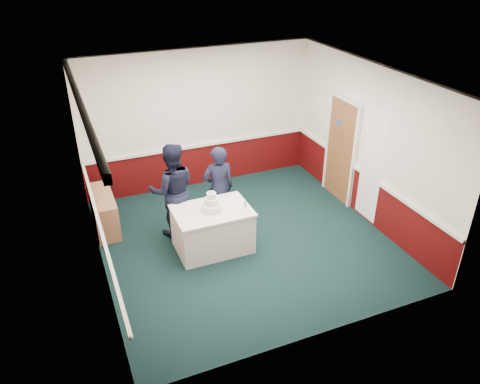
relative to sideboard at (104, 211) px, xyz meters
name	(u,v)px	position (x,y,z in m)	size (l,w,h in m)	color
ground	(245,241)	(2.28, -1.44, -0.35)	(5.00, 5.00, 0.00)	#112B2A
room_shell	(236,128)	(2.36, -0.83, 1.62)	(5.00, 5.00, 3.00)	white
sideboard	(104,211)	(0.00, 0.00, 0.00)	(0.41, 1.20, 0.70)	#A1764E
cake_table	(213,229)	(1.66, -1.42, 0.05)	(1.32, 0.92, 0.79)	white
wedding_cake	(212,204)	(1.66, -1.42, 0.55)	(0.35, 0.35, 0.36)	white
cake_knife	(214,216)	(1.63, -1.62, 0.44)	(0.01, 0.22, 0.01)	silver
champagne_flute	(245,205)	(2.16, -1.70, 0.58)	(0.05, 0.05, 0.21)	silver
person_man	(173,190)	(1.18, -0.68, 0.55)	(0.87, 0.68, 1.79)	black
person_woman	(218,188)	(2.01, -0.81, 0.48)	(0.61, 0.40, 1.66)	black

